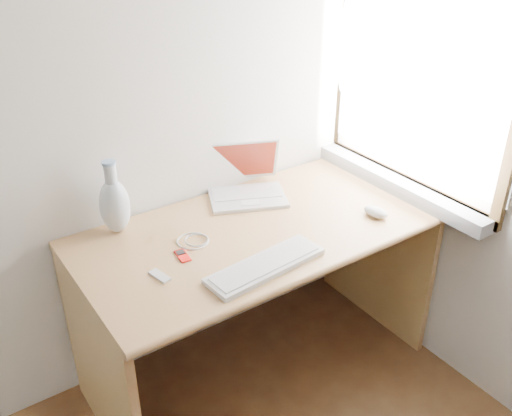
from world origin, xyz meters
TOP-DOWN VIEW (x-y plane):
  - window at (1.72, 1.30)m, footprint 0.11×0.99m
  - desk at (1.01, 1.47)m, footprint 1.44×0.72m
  - laptop at (1.10, 1.64)m, footprint 0.39×0.38m
  - external_keyboard at (0.87, 1.13)m, footprint 0.46×0.18m
  - mouse at (1.45, 1.18)m, footprint 0.08×0.12m
  - ipod at (0.66, 1.36)m, footprint 0.05×0.09m
  - cable_coil at (0.74, 1.43)m, footprint 0.14×0.14m
  - remote at (0.54, 1.30)m, footprint 0.05×0.09m
  - vase at (0.54, 1.66)m, footprint 0.12×0.12m

SIDE VIEW (x-z plane):
  - desk at x=1.01m, z-range 0.16..0.92m
  - cable_coil at x=0.74m, z-range 0.76..0.77m
  - remote at x=0.54m, z-range 0.76..0.77m
  - ipod at x=0.66m, z-range 0.76..0.77m
  - external_keyboard at x=0.87m, z-range 0.76..0.78m
  - mouse at x=1.45m, z-range 0.76..0.80m
  - laptop at x=1.10m, z-range 0.70..0.92m
  - vase at x=0.54m, z-range 0.73..1.03m
  - window at x=1.72m, z-range 0.72..1.83m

